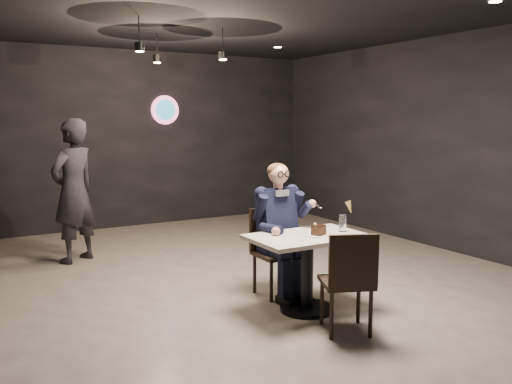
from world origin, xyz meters
TOP-DOWN VIEW (x-y plane):
  - floor at (0.00, 0.00)m, footprint 9.00×9.00m
  - wall_sign at (0.80, 4.47)m, footprint 0.50×0.06m
  - pendant_lights at (0.00, 2.00)m, footprint 1.40×1.20m
  - main_table at (0.36, -0.47)m, footprint 1.10×0.70m
  - chair_far at (0.36, 0.08)m, footprint 0.42×0.46m
  - chair_near at (0.36, -1.05)m, footprint 0.57×0.59m
  - seated_man at (0.36, 0.08)m, footprint 0.60×0.80m
  - dessert_plate at (0.40, -0.54)m, footprint 0.19×0.19m
  - cake_slice at (0.43, -0.55)m, footprint 0.15×0.13m
  - mint_leaf at (0.40, -0.57)m, footprint 0.06×0.04m
  - sundae_glass at (0.75, -0.50)m, footprint 0.07×0.07m
  - wafer_cone at (0.80, -0.54)m, footprint 0.08×0.08m
  - passerby at (-1.19, 2.55)m, footprint 0.81×0.74m

SIDE VIEW (x-z plane):
  - floor at x=0.00m, z-range 0.00..0.00m
  - main_table at x=0.36m, z-range 0.00..0.75m
  - chair_far at x=0.36m, z-range 0.00..0.92m
  - chair_near at x=0.36m, z-range 0.00..0.92m
  - seated_man at x=0.36m, z-range 0.00..1.44m
  - dessert_plate at x=0.40m, z-range 0.75..0.76m
  - cake_slice at x=0.43m, z-range 0.76..0.85m
  - sundae_glass at x=0.75m, z-range 0.75..0.92m
  - mint_leaf at x=0.40m, z-range 0.84..0.85m
  - passerby at x=-1.19m, z-range 0.00..1.86m
  - wafer_cone at x=0.80m, z-range 0.93..1.06m
  - wall_sign at x=0.80m, z-range 1.75..2.25m
  - pendant_lights at x=0.00m, z-range 2.70..3.06m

